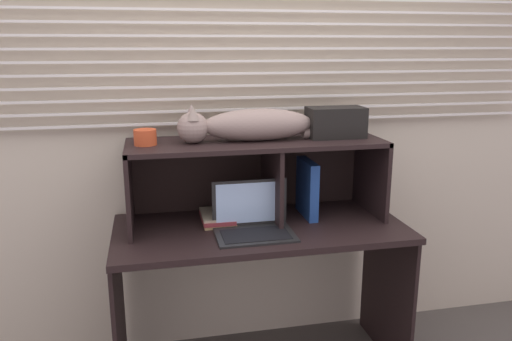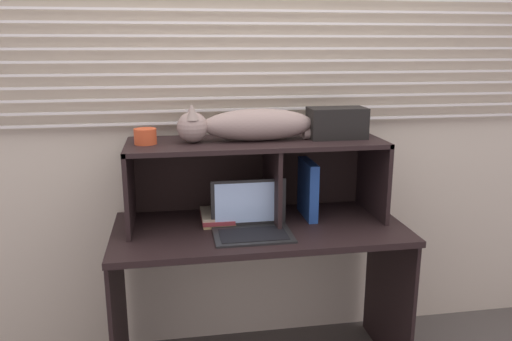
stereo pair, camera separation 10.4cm
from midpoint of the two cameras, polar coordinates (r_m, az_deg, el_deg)
The scene contains 9 objects.
back_panel_with_blinds at distance 2.63m, azimuth 0.21°, elevation 6.31°, with size 4.40×0.08×2.50m.
desk at distance 2.47m, azimuth 1.62°, elevation -9.75°, with size 1.38×0.63×0.77m.
hutch_shelf_unit at distance 2.45m, azimuth 1.31°, elevation 0.94°, with size 1.22×0.41×0.40m.
cat at distance 2.38m, azimuth 0.52°, elevation 5.16°, with size 0.91×0.16×0.18m.
laptop at distance 2.31m, azimuth 0.76°, elevation -5.94°, with size 0.36×0.25×0.23m.
binder_upright at distance 2.52m, azimuth 7.07°, elevation -2.09°, with size 0.05×0.24×0.28m, color navy.
book_stack at distance 2.46m, azimuth -3.21°, elevation -5.28°, with size 0.16×0.23×0.04m.
small_basket at distance 2.35m, azimuth -11.21°, elevation 3.82°, with size 0.10×0.10×0.07m, color #C34724.
storage_box at distance 2.49m, azimuth 10.35°, elevation 5.33°, with size 0.28×0.15×0.15m, color black.
Camera 2 is at (-0.39, -2.03, 1.62)m, focal length 35.26 mm.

